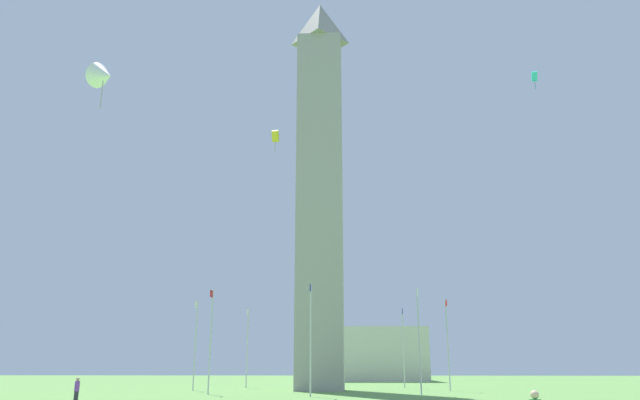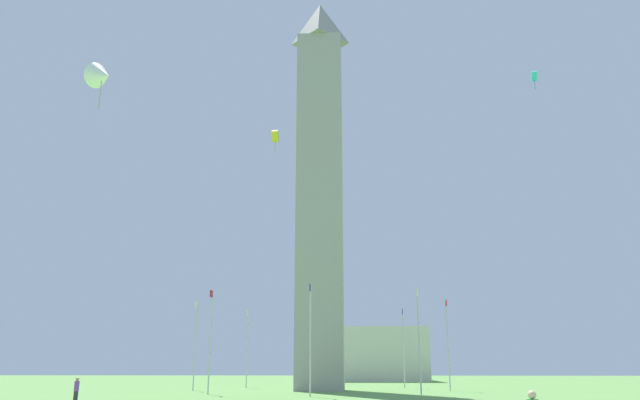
% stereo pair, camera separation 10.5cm
% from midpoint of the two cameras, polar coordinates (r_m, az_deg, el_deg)
% --- Properties ---
extents(ground_plane, '(260.00, 260.00, 0.00)m').
position_cam_midpoint_polar(ground_plane, '(65.50, 0.05, -17.81)').
color(ground_plane, '#609347').
extents(obelisk_monument, '(5.11, 5.11, 46.46)m').
position_cam_midpoint_polar(obelisk_monument, '(68.72, 0.04, 1.93)').
color(obelisk_monument, '#A8A399').
rests_on(obelisk_monument, ground).
extents(flagpole_n, '(1.12, 0.14, 9.45)m').
position_cam_midpoint_polar(flagpole_n, '(51.96, -0.88, -12.69)').
color(flagpole_n, silver).
rests_on(flagpole_n, ground).
extents(flagpole_ne, '(1.12, 0.14, 9.45)m').
position_cam_midpoint_polar(flagpole_ne, '(56.06, 9.51, -12.71)').
color(flagpole_ne, silver).
rests_on(flagpole_ne, ground).
extents(flagpole_e, '(1.12, 0.14, 9.45)m').
position_cam_midpoint_polar(flagpole_e, '(66.06, 12.18, -13.01)').
color(flagpole_e, silver).
rests_on(flagpole_e, ground).
extents(flagpole_se, '(1.12, 0.14, 9.45)m').
position_cam_midpoint_polar(flagpole_se, '(75.14, 8.03, -13.50)').
color(flagpole_se, silver).
rests_on(flagpole_se, ground).
extents(flagpole_s, '(1.12, 0.14, 9.45)m').
position_cam_midpoint_polar(flagpole_s, '(79.00, 0.65, -13.75)').
color(flagpole_s, silver).
rests_on(flagpole_s, ground).
extents(flagpole_sw, '(1.12, 0.14, 9.45)m').
position_cam_midpoint_polar(flagpole_sw, '(76.14, -6.93, -13.56)').
color(flagpole_sw, silver).
rests_on(flagpole_sw, ground).
extents(flagpole_w, '(1.12, 0.14, 9.45)m').
position_cam_midpoint_polar(flagpole_w, '(67.66, -11.81, -13.09)').
color(flagpole_w, silver).
rests_on(flagpole_w, ground).
extents(flagpole_nw, '(1.12, 0.14, 9.45)m').
position_cam_midpoint_polar(flagpole_nw, '(57.39, -10.40, -12.73)').
color(flagpole_nw, silver).
rests_on(flagpole_nw, ground).
extents(person_purple_shirt, '(0.32, 0.32, 1.71)m').
position_cam_midpoint_polar(person_purple_shirt, '(44.92, -22.26, -16.54)').
color(person_purple_shirt, '#2D2D38').
rests_on(person_purple_shirt, ground).
extents(kite_cyan_box, '(0.82, 0.52, 1.61)m').
position_cam_midpoint_polar(kite_cyan_box, '(53.52, 19.88, 11.09)').
color(kite_cyan_box, '#33C6D1').
extents(kite_yellow_box, '(1.15, 0.67, 2.38)m').
position_cam_midpoint_polar(kite_yellow_box, '(60.60, -4.26, 6.12)').
color(kite_yellow_box, yellow).
extents(kite_white_delta, '(1.53, 1.60, 2.15)m').
position_cam_midpoint_polar(kite_white_delta, '(26.69, -20.04, 11.12)').
color(kite_white_delta, white).
extents(distant_building, '(21.48, 17.64, 9.21)m').
position_cam_midpoint_polar(distant_building, '(115.03, 5.41, -14.58)').
color(distant_building, beige).
rests_on(distant_building, ground).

